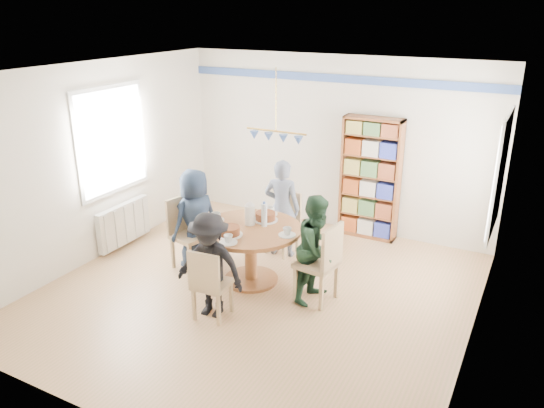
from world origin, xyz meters
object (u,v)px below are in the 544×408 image
Objects in this scene: chair_left at (186,229)px; chair_near at (209,282)px; radiator at (124,224)px; chair_right at (323,260)px; person_right at (318,249)px; person_far at (282,208)px; chair_far at (285,219)px; person_left at (196,219)px; person_near at (210,266)px; bookshelf at (370,180)px; dining_table at (251,241)px.

chair_left is 1.42m from chair_near.
chair_right reaches higher than radiator.
person_far is (-0.93, 0.90, 0.04)m from person_right.
chair_right reaches higher than chair_far.
person_left reaches higher than person_right.
chair_far reaches higher than chair_near.
person_far is 1.12× the size of person_near.
chair_left is at bearing 179.48° from chair_right.
chair_near is 3.24m from bookshelf.
person_left is at bearing 178.72° from dining_table.
dining_table is 0.98× the size of person_right.
chair_far is 0.24m from person_far.
person_left is 0.98× the size of person_far.
radiator is at bearing -73.33° from person_left.
person_right is at bearing -1.27° from radiator.
bookshelf is (0.88, 1.09, 0.42)m from chair_far.
person_far is (0.98, 0.93, 0.16)m from chair_left.
person_left is (-0.90, 1.02, 0.21)m from chair_near.
chair_far is (0.97, 1.05, -0.05)m from chair_left.
chair_left is at bearing -49.77° from person_left.
person_far is at bearing 85.19° from person_near.
person_right is 1.30m from person_far.
chair_far is 1.32m from person_left.
chair_right is 0.80× the size of person_near.
radiator is 0.77× the size of dining_table.
person_left is 2.71m from bookshelf.
bookshelf is (0.88, 1.20, 0.21)m from person_far.
chair_far reaches higher than radiator.
chair_left is 0.74× the size of person_right.
chair_left is at bearing -130.98° from bookshelf.
person_far reaches higher than radiator.
chair_near is at bearing -135.57° from chair_right.
chair_right is 1.33m from person_near.
person_left is at bearing 21.71° from chair_left.
chair_far is 2.02m from chair_near.
dining_table is at bearing 92.33° from chair_near.
bookshelf reaches higher than chair_far.
dining_table is (2.20, -0.06, 0.21)m from radiator.
person_right is (0.92, -0.01, 0.11)m from dining_table.
radiator is at bearing 175.48° from chair_left.
person_right reaches higher than radiator.
chair_right is 0.54× the size of bookshelf.
person_left is at bearing 177.84° from chair_right.
dining_table is 0.91m from person_far.
person_left reaches higher than radiator.
person_near is at bearing -139.87° from chair_right.
chair_left is at bearing 136.62° from chair_near.
person_far is 1.50m from bookshelf.
chair_left is at bearing -4.52° from radiator.
chair_near is (0.04, -1.01, -0.08)m from dining_table.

